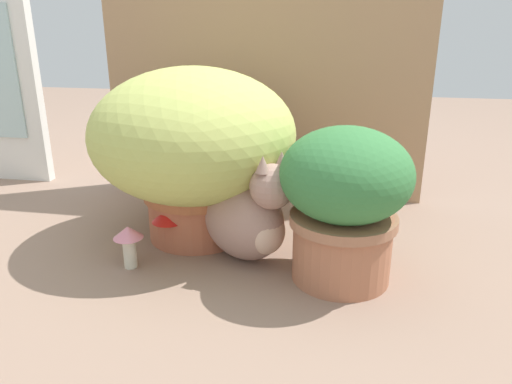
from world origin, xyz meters
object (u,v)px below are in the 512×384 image
at_px(cat, 247,215).
at_px(mushroom_ornament_pink, 129,239).
at_px(leafy_planter, 345,199).
at_px(mushroom_ornament_red, 168,220).
at_px(grass_planter, 194,143).

bearing_deg(cat, mushroom_ornament_pink, -160.28).
distance_m(leafy_planter, mushroom_ornament_red, 0.48).
bearing_deg(grass_planter, mushroom_ornament_pink, -117.30).
height_order(grass_planter, cat, grass_planter).
xyz_separation_m(cat, mushroom_ornament_pink, (-0.29, -0.10, -0.04)).
bearing_deg(mushroom_ornament_red, cat, -1.82).
bearing_deg(leafy_planter, mushroom_ornament_red, 171.60).
distance_m(cat, mushroom_ornament_red, 0.22).
bearing_deg(mushroom_ornament_red, grass_planter, 67.26).
height_order(cat, mushroom_ornament_red, cat).
distance_m(mushroom_ornament_red, mushroom_ornament_pink, 0.13).
bearing_deg(leafy_planter, grass_planter, 156.88).
bearing_deg(grass_planter, leafy_planter, -23.12).
distance_m(leafy_planter, cat, 0.27).
bearing_deg(grass_planter, cat, -34.07).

